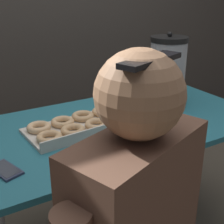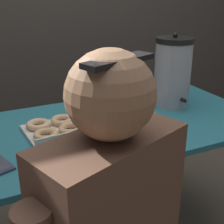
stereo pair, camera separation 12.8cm
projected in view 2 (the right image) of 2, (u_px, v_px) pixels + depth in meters
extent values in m
cube|color=#236675|center=(121.00, 124.00, 1.61)|extent=(1.47, 0.80, 0.03)
cylinder|color=#ADADB2|center=(181.00, 136.00, 2.32)|extent=(0.03, 0.03, 0.73)
cube|color=beige|center=(89.00, 124.00, 1.56)|extent=(0.64, 0.31, 0.02)
cube|color=beige|center=(101.00, 128.00, 1.45)|extent=(0.62, 0.06, 0.04)
torus|color=tan|center=(46.00, 135.00, 1.39)|extent=(0.13, 0.13, 0.03)
torus|color=tan|center=(71.00, 129.00, 1.45)|extent=(0.14, 0.14, 0.03)
torus|color=tan|center=(95.00, 124.00, 1.50)|extent=(0.16, 0.16, 0.03)
torus|color=#E9BB88|center=(116.00, 119.00, 1.56)|extent=(0.13, 0.13, 0.03)
torus|color=#EFC18E|center=(135.00, 115.00, 1.61)|extent=(0.15, 0.15, 0.03)
torus|color=#E3B582|center=(38.00, 125.00, 1.49)|extent=(0.15, 0.15, 0.03)
torus|color=tan|center=(62.00, 120.00, 1.54)|extent=(0.14, 0.14, 0.03)
torus|color=tan|center=(83.00, 115.00, 1.60)|extent=(0.16, 0.16, 0.03)
torus|color=tan|center=(104.00, 111.00, 1.65)|extent=(0.13, 0.13, 0.03)
cylinder|color=#939399|center=(172.00, 75.00, 1.77)|extent=(0.20, 0.20, 0.36)
cylinder|color=black|center=(175.00, 40.00, 1.69)|extent=(0.21, 0.21, 0.03)
sphere|color=black|center=(175.00, 35.00, 1.68)|extent=(0.03, 0.03, 0.03)
cylinder|color=black|center=(182.00, 100.00, 1.72)|extent=(0.02, 0.05, 0.02)
sphere|color=#8E6647|center=(110.00, 95.00, 0.72)|extent=(0.22, 0.22, 0.22)
cube|color=black|center=(119.00, 61.00, 0.67)|extent=(0.19, 0.11, 0.01)
cylinder|color=brown|center=(160.00, 199.00, 1.03)|extent=(0.09, 0.09, 0.45)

